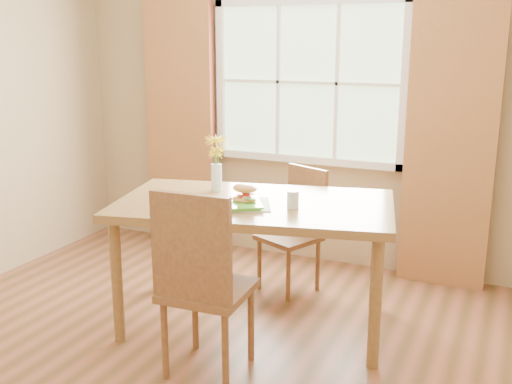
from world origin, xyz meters
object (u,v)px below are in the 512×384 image
at_px(dining_table, 254,215).
at_px(chair_near, 200,278).
at_px(flower_vase, 216,158).
at_px(water_glass, 293,200).
at_px(croissant_sandwich, 245,194).
at_px(chair_far, 297,223).

relative_size(dining_table, chair_near, 1.75).
distance_m(chair_near, flower_vase, 1.05).
xyz_separation_m(dining_table, water_glass, (0.28, -0.04, 0.14)).
bearing_deg(flower_vase, chair_near, -67.84).
height_order(dining_table, croissant_sandwich, croissant_sandwich).
distance_m(dining_table, chair_near, 0.73).
relative_size(dining_table, chair_far, 2.07).
relative_size(dining_table, water_glass, 17.55).
height_order(croissant_sandwich, water_glass, croissant_sandwich).
bearing_deg(water_glass, chair_near, -112.11).
height_order(chair_near, water_glass, chair_near).
xyz_separation_m(dining_table, croissant_sandwich, (-0.01, -0.11, 0.16)).
xyz_separation_m(dining_table, flower_vase, (-0.35, 0.15, 0.31)).
xyz_separation_m(chair_far, flower_vase, (-0.38, -0.54, 0.57)).
distance_m(chair_far, flower_vase, 0.87).
xyz_separation_m(dining_table, chair_near, (0.00, -0.71, -0.16)).
xyz_separation_m(dining_table, chair_far, (0.03, 0.69, -0.25)).
distance_m(croissant_sandwich, flower_vase, 0.45).
height_order(croissant_sandwich, flower_vase, flower_vase).
bearing_deg(croissant_sandwich, dining_table, 82.81).
xyz_separation_m(chair_near, croissant_sandwich, (-0.02, 0.60, 0.33)).
relative_size(chair_far, croissant_sandwich, 5.48).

